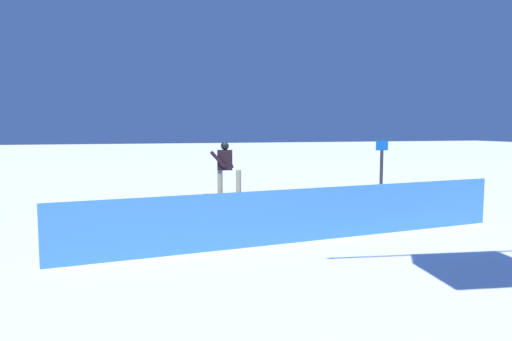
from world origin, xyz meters
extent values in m
plane|color=white|center=(0.00, 0.00, 0.00)|extent=(120.00, 120.00, 0.00)
cube|color=white|center=(0.00, 0.00, 0.29)|extent=(6.04, 1.10, 0.58)
cube|color=red|center=(0.00, 0.00, 0.15)|extent=(6.05, 1.11, 0.14)
cube|color=gray|center=(0.00, 0.00, 0.60)|extent=(6.05, 1.16, 0.04)
cube|color=#C93282|center=(0.96, 0.11, 0.63)|extent=(1.45, 0.62, 0.01)
cylinder|color=gray|center=(1.21, 0.05, 0.97)|extent=(0.17, 0.17, 0.66)
cylinder|color=gray|center=(0.72, 0.17, 0.97)|extent=(0.17, 0.17, 0.66)
cube|color=black|center=(1.08, 0.08, 1.57)|extent=(0.45, 0.33, 0.54)
sphere|color=black|center=(1.08, 0.08, 1.95)|extent=(0.22, 0.22, 0.22)
cylinder|color=black|center=(1.29, 0.19, 1.60)|extent=(0.44, 0.19, 0.47)
cylinder|color=black|center=(0.94, -0.06, 1.60)|extent=(0.28, 0.15, 0.55)
cube|color=#397BDC|center=(0.00, 3.15, 0.57)|extent=(10.29, 1.19, 1.15)
cylinder|color=#262628|center=(-4.00, -0.41, 0.87)|extent=(0.10, 0.10, 1.74)
cube|color=#0F54B5|center=(-4.00, -0.41, 1.89)|extent=(0.40, 0.04, 0.30)
camera|label=1|loc=(3.67, 12.22, 2.44)|focal=32.31mm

